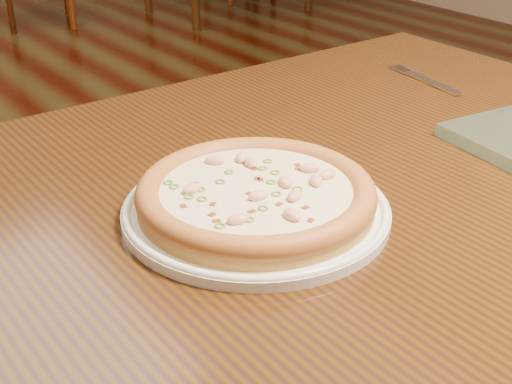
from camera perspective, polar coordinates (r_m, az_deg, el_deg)
hero_table at (r=0.95m, az=4.02°, el=-3.77°), size 1.20×0.80×0.75m
plate at (r=0.80m, az=-0.00°, el=-1.35°), size 0.30×0.30×0.02m
pizza at (r=0.79m, az=0.01°, el=-0.18°), size 0.27×0.27×0.03m
fork at (r=1.27m, az=13.47°, el=8.70°), size 0.04×0.18×0.00m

